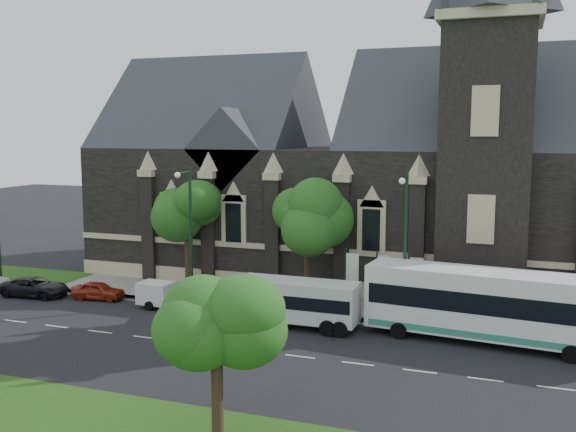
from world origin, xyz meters
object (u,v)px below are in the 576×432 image
at_px(car_far_red, 98,290).
at_px(car_far_black, 35,287).
at_px(banner_flag_center, 381,276).
at_px(tree_walk_right, 312,214).
at_px(street_lamp_near, 405,239).
at_px(tour_coach, 492,305).
at_px(banner_flag_right, 414,279).
at_px(tree_park_east, 223,319).
at_px(shuttle_bus, 298,300).
at_px(sedan, 212,302).
at_px(street_lamp_mid, 189,227).
at_px(banner_flag_left, 350,274).
at_px(box_trailer, 156,293).
at_px(tree_walk_left, 191,210).

xyz_separation_m(car_far_red, car_far_black, (-4.61, -0.75, 0.04)).
distance_m(banner_flag_center, car_far_black, 23.68).
bearing_deg(tree_walk_right, street_lamp_near, -28.06).
relative_size(tour_coach, car_far_black, 2.93).
distance_m(street_lamp_near, banner_flag_right, 3.34).
xyz_separation_m(tree_park_east, shuttle_bus, (-1.88, 14.06, -3.04)).
bearing_deg(banner_flag_right, sedan, -164.80).
distance_m(tree_walk_right, car_far_red, 15.34).
height_order(street_lamp_mid, tour_coach, street_lamp_mid).
distance_m(tree_walk_right, car_far_black, 19.73).
relative_size(street_lamp_near, sedan, 2.23).
height_order(shuttle_bus, car_far_black, shuttle_bus).
bearing_deg(banner_flag_left, tree_park_east, -90.35).
height_order(street_lamp_near, tour_coach, street_lamp_near).
xyz_separation_m(banner_flag_center, box_trailer, (-13.96, -3.45, -1.45)).
bearing_deg(car_far_red, tree_walk_right, -78.18).
bearing_deg(banner_flag_center, tree_walk_left, 173.11).
relative_size(tree_park_east, banner_flag_center, 1.57).
distance_m(banner_flag_right, sedan, 12.62).
distance_m(tree_walk_left, banner_flag_center, 14.58).
relative_size(banner_flag_center, shuttle_bus, 0.57).
xyz_separation_m(banner_flag_center, banner_flag_right, (2.00, 0.00, 0.00)).
xyz_separation_m(shuttle_bus, car_far_black, (-19.31, 0.48, -0.93)).
bearing_deg(banner_flag_left, banner_flag_right, 0.00).
height_order(tree_walk_left, car_far_black, tree_walk_left).
bearing_deg(tree_walk_right, shuttle_bus, -79.71).
bearing_deg(banner_flag_center, sedan, -161.95).
relative_size(tree_walk_right, sedan, 1.93).
bearing_deg(box_trailer, street_lamp_near, 7.78).
bearing_deg(tree_walk_left, street_lamp_near, -12.87).
distance_m(box_trailer, car_far_red, 4.77).
bearing_deg(tree_walk_left, car_far_red, -134.19).
distance_m(banner_flag_right, box_trailer, 16.39).
bearing_deg(car_far_red, tree_park_east, -140.08).
relative_size(banner_flag_right, tour_coach, 0.29).
distance_m(tree_walk_left, banner_flag_left, 12.66).
distance_m(tree_park_east, box_trailer, 19.37).
bearing_deg(street_lamp_near, banner_flag_right, 81.44).
relative_size(street_lamp_mid, car_far_red, 2.52).
relative_size(street_lamp_mid, banner_flag_center, 2.25).
bearing_deg(tree_walk_right, banner_flag_left, -29.10).
bearing_deg(car_far_black, banner_flag_center, -85.75).
xyz_separation_m(box_trailer, car_far_red, (-4.74, 0.41, -0.33)).
relative_size(tree_walk_right, street_lamp_near, 0.87).
relative_size(sedan, car_far_red, 1.13).
xyz_separation_m(street_lamp_mid, tour_coach, (19.02, -1.66, -2.99)).
bearing_deg(tour_coach, shuttle_bus, -170.38).
bearing_deg(street_lamp_mid, shuttle_bus, -15.87).
height_order(street_lamp_near, street_lamp_mid, same).
bearing_deg(tree_walk_right, car_far_red, -160.77).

